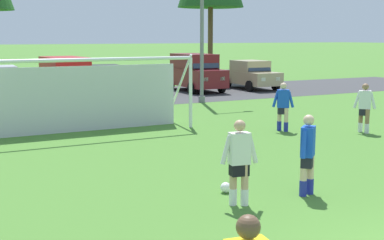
# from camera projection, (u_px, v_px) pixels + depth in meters

# --- Properties ---
(ground_plane) EXTENTS (400.00, 400.00, 0.00)m
(ground_plane) POSITION_uv_depth(u_px,v_px,m) (108.00, 120.00, 20.62)
(ground_plane) COLOR #477A2D
(parking_lot_strip) EXTENTS (52.00, 8.40, 0.01)m
(parking_lot_strip) POSITION_uv_depth(u_px,v_px,m) (60.00, 100.00, 27.10)
(parking_lot_strip) COLOR #3D3D3F
(parking_lot_strip) RESTS_ON ground
(soccer_ball) EXTENTS (0.22, 0.22, 0.22)m
(soccer_ball) POSITION_uv_depth(u_px,v_px,m) (226.00, 188.00, 11.07)
(soccer_ball) COLOR white
(soccer_ball) RESTS_ON ground
(soccer_goal) EXTENTS (7.44, 2.00, 2.57)m
(soccer_goal) POSITION_uv_depth(u_px,v_px,m) (82.00, 94.00, 17.85)
(soccer_goal) COLOR white
(soccer_goal) RESTS_ON ground
(player_striker_near) EXTENTS (0.54, 0.62, 1.64)m
(player_striker_near) POSITION_uv_depth(u_px,v_px,m) (364.00, 108.00, 17.87)
(player_striker_near) COLOR #936B4C
(player_striker_near) RESTS_ON ground
(player_midfield_center) EXTENTS (0.66, 0.49, 1.64)m
(player_midfield_center) POSITION_uv_depth(u_px,v_px,m) (308.00, 155.00, 10.82)
(player_midfield_center) COLOR beige
(player_midfield_center) RESTS_ON ground
(player_defender_far) EXTENTS (0.64, 0.50, 1.64)m
(player_defender_far) POSITION_uv_depth(u_px,v_px,m) (283.00, 107.00, 18.18)
(player_defender_far) COLOR beige
(player_defender_far) RESTS_ON ground
(player_winger_left) EXTENTS (0.72, 0.30, 1.64)m
(player_winger_left) POSITION_uv_depth(u_px,v_px,m) (239.00, 163.00, 10.15)
(player_winger_left) COLOR tan
(player_winger_left) RESTS_ON ground
(parked_car_slot_center_right) EXTENTS (2.30, 4.68, 2.16)m
(parked_car_slot_center_right) POSITION_uv_depth(u_px,v_px,m) (66.00, 78.00, 26.67)
(parked_car_slot_center_right) COLOR red
(parked_car_slot_center_right) RESTS_ON ground
(parked_car_slot_right) EXTENTS (2.29, 4.33, 1.72)m
(parked_car_slot_right) POSITION_uv_depth(u_px,v_px,m) (106.00, 82.00, 27.38)
(parked_car_slot_right) COLOR black
(parked_car_slot_right) RESTS_ON ground
(parked_car_slot_far_right) EXTENTS (2.23, 4.65, 2.16)m
(parked_car_slot_far_right) POSITION_uv_depth(u_px,v_px,m) (195.00, 72.00, 31.45)
(parked_car_slot_far_right) COLOR maroon
(parked_car_slot_far_right) RESTS_ON ground
(parked_car_slot_end) EXTENTS (2.14, 4.25, 1.72)m
(parked_car_slot_end) POSITION_uv_depth(u_px,v_px,m) (251.00, 75.00, 32.72)
(parked_car_slot_end) COLOR tan
(parked_car_slot_end) RESTS_ON ground
(street_lamp) EXTENTS (2.00, 0.32, 7.42)m
(street_lamp) POSITION_uv_depth(u_px,v_px,m) (205.00, 22.00, 25.73)
(street_lamp) COLOR slate
(street_lamp) RESTS_ON ground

